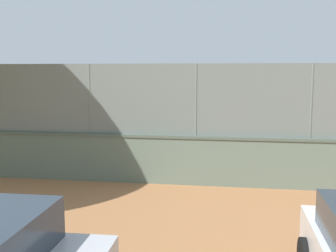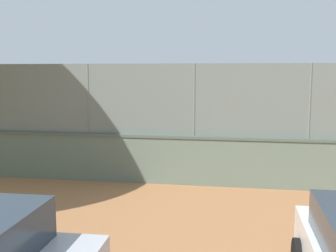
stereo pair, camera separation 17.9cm
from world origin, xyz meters
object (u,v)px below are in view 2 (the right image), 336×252
(player_near_wall_returning, at_px, (85,129))
(sports_ball, at_px, (93,133))
(player_baseline_waiting, at_px, (290,119))
(player_foreground_swinging, at_px, (117,113))
(spare_ball_by_wall, at_px, (284,176))

(player_near_wall_returning, xyz_separation_m, sports_ball, (1.09, -4.04, -0.77))
(player_baseline_waiting, distance_m, player_near_wall_returning, 10.00)
(player_foreground_swinging, relative_size, sports_ball, 9.21)
(player_foreground_swinging, relative_size, player_baseline_waiting, 1.07)
(player_near_wall_returning, bearing_deg, spare_ball_by_wall, 155.44)
(player_foreground_swinging, xyz_separation_m, sports_ball, (0.92, 1.43, -0.93))
(player_foreground_swinging, bearing_deg, sports_ball, 57.32)
(player_baseline_waiting, xyz_separation_m, spare_ball_by_wall, (1.23, 8.00, -0.91))
(sports_ball, bearing_deg, player_baseline_waiting, -177.45)
(sports_ball, bearing_deg, spare_ball_by_wall, 139.33)
(player_baseline_waiting, height_order, player_near_wall_returning, player_baseline_waiting)
(player_near_wall_returning, height_order, spare_ball_by_wall, player_near_wall_returning)
(player_baseline_waiting, bearing_deg, spare_ball_by_wall, 81.24)
(sports_ball, xyz_separation_m, spare_ball_by_wall, (-8.79, 7.56, -0.06))
(player_near_wall_returning, relative_size, sports_ball, 7.93)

